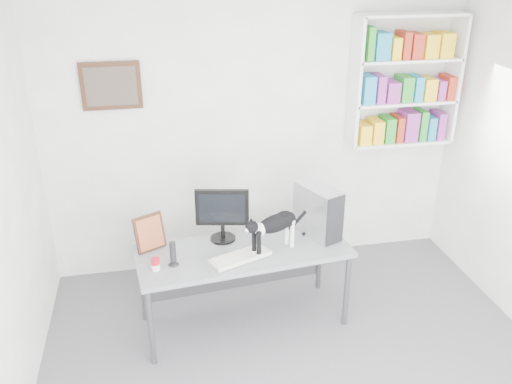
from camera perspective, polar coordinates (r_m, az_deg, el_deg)
room at (r=3.45m, az=6.69°, el=-4.50°), size 4.01×4.01×2.70m
bookshelf at (r=5.40m, az=15.40°, el=11.23°), size 1.03×0.28×1.24m
wall_art at (r=4.96m, az=-15.01°, el=10.74°), size 0.52×0.04×0.42m
desk at (r=4.69m, az=-1.29°, el=-9.90°), size 1.81×0.85×0.73m
monitor at (r=4.53m, az=-3.56°, el=-2.38°), size 0.48×0.30×0.48m
keyboard at (r=4.35m, az=-1.69°, el=-6.85°), size 0.53×0.35×0.04m
pc_tower at (r=4.65m, az=6.52°, el=-1.99°), size 0.35×0.48×0.44m
speaker at (r=4.29m, az=-8.74°, el=-6.40°), size 0.09×0.09×0.20m
leaning_print at (r=4.51m, az=-11.15°, el=-4.16°), size 0.27×0.20×0.31m
soup_can at (r=4.27m, az=-10.53°, el=-7.48°), size 0.07×0.07×0.10m
cat at (r=4.39m, az=1.99°, el=-4.30°), size 0.56×0.37×0.34m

